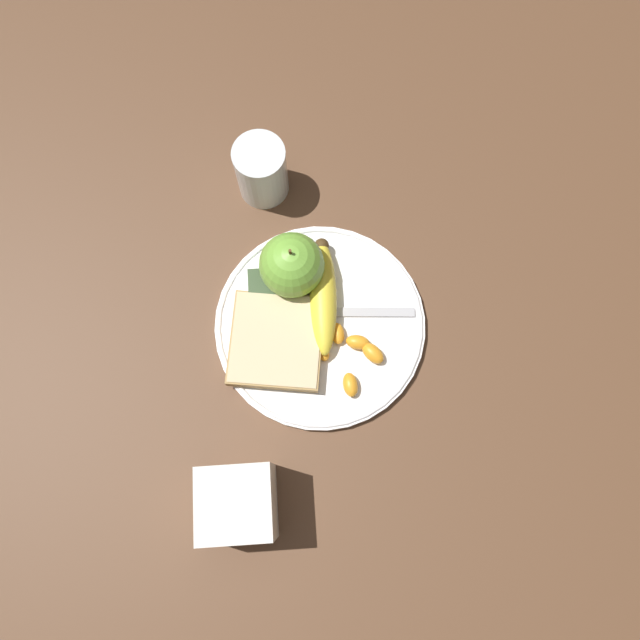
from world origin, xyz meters
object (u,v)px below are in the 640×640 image
object	(u,v)px
jam_packet	(263,287)
plate	(320,325)
bread_slice	(276,341)
apple	(292,265)
juice_glass	(262,172)
banana	(323,295)
fork	(326,312)
condiment_caddy	(238,503)

from	to	relation	value
jam_packet	plate	bearing A→B (deg)	54.00
plate	bread_slice	size ratio (longest dim) A/B	2.00
apple	jam_packet	distance (m)	0.05
juice_glass	jam_packet	bearing A→B (deg)	-2.53
apple	banana	xyz separation A→B (m)	(0.04, 0.04, -0.02)
juice_glass	banana	bearing A→B (deg)	22.16
juice_glass	apple	distance (m)	0.14
juice_glass	apple	size ratio (longest dim) A/B	0.99
fork	banana	bearing A→B (deg)	-78.56
plate	fork	distance (m)	0.02
juice_glass	banana	world-z (taller)	juice_glass
jam_packet	apple	bearing A→B (deg)	112.08
bread_slice	plate	bearing A→B (deg)	110.81
jam_packet	condiment_caddy	distance (m)	0.27
apple	fork	bearing A→B (deg)	36.75
apple	condiment_caddy	size ratio (longest dim) A/B	0.95
plate	banana	xyz separation A→B (m)	(-0.03, 0.01, 0.02)
juice_glass	banana	distance (m)	0.19
plate	jam_packet	distance (m)	0.09
juice_glass	jam_packet	xyz separation A→B (m)	(0.16, -0.01, -0.02)
fork	condiment_caddy	xyz separation A→B (m)	(0.23, -0.12, 0.03)
juice_glass	jam_packet	world-z (taller)	juice_glass
condiment_caddy	juice_glass	bearing A→B (deg)	174.03
banana	bread_slice	world-z (taller)	banana
jam_packet	fork	bearing A→B (deg)	65.15
plate	apple	xyz separation A→B (m)	(-0.07, -0.03, 0.05)
condiment_caddy	banana	bearing A→B (deg)	155.29
banana	jam_packet	distance (m)	0.08
plate	apple	distance (m)	0.09
banana	bread_slice	distance (m)	0.08
apple	jam_packet	size ratio (longest dim) A/B	2.10
banana	apple	bearing A→B (deg)	-133.01
juice_glass	plate	bearing A→B (deg)	17.35
bread_slice	condiment_caddy	size ratio (longest dim) A/B	1.41
juice_glass	fork	world-z (taller)	juice_glass
juice_glass	fork	size ratio (longest dim) A/B	0.47
banana	fork	world-z (taller)	banana
bread_slice	condiment_caddy	xyz separation A→B (m)	(0.20, -0.05, 0.03)
fork	plate	bearing A→B (deg)	64.31
apple	fork	size ratio (longest dim) A/B	0.47
plate	jam_packet	bearing A→B (deg)	-126.00
apple	condiment_caddy	world-z (taller)	apple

